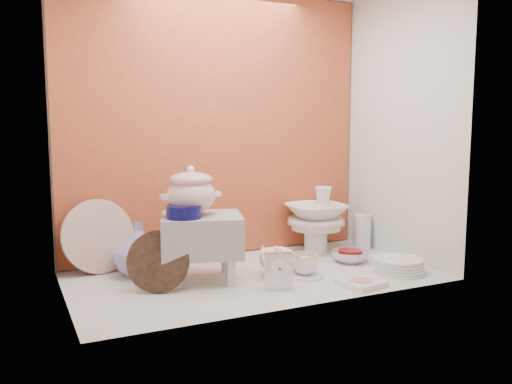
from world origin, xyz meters
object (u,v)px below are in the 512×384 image
Objects in this scene: floral_platter at (99,236)px; plush_pig at (278,259)px; porcelain_tower at (316,219)px; step_stool at (202,248)px; dinner_plate_stack at (398,265)px; gold_rim_teacup at (305,264)px; soup_tureen at (191,190)px; crystal_bowl at (350,256)px; blue_white_vase at (139,249)px; mantel_clock at (279,269)px.

plush_pig is at bearing -27.29° from floral_platter.
plush_pig is at bearing -142.91° from porcelain_tower.
dinner_plate_stack is (0.95, -0.31, -0.12)m from step_stool.
plush_pig is 1.93× the size of gold_rim_teacup.
soup_tureen is at bearing 160.50° from gold_rim_teacup.
floral_platter reaches higher than crystal_bowl.
crystal_bowl is at bearing 20.25° from gold_rim_teacup.
blue_white_vase is 1.14m from crystal_bowl.
floral_platter is at bearing 140.98° from blue_white_vase.
blue_white_vase is at bearing 167.25° from crystal_bowl.
mantel_clock is at bearing -156.26° from crystal_bowl.
blue_white_vase is at bearing 157.10° from step_stool.
floral_platter is 1.91× the size of crystal_bowl.
porcelain_tower is (-0.15, 0.56, 0.16)m from dinner_plate_stack.
plush_pig is (0.81, -0.42, -0.11)m from floral_platter.
dinner_plate_stack is at bearing -18.11° from soup_tureen.
plush_pig is at bearing -23.59° from blue_white_vase.
porcelain_tower reaches higher than step_stool.
plush_pig is 0.65× the size of porcelain_tower.
dinner_plate_stack is (0.57, -0.25, -0.04)m from plush_pig.
floral_platter is at bearing 163.03° from crystal_bowl.
step_stool is 2.91× the size of gold_rim_teacup.
soup_tureen is at bearing -164.41° from porcelain_tower.
step_stool reaches higher than mantel_clock.
step_stool is 0.84m from porcelain_tower.
step_stool is 1.36× the size of soup_tureen.
mantel_clock is 0.48× the size of porcelain_tower.
porcelain_tower is at bearing -4.76° from floral_platter.
step_stool is 2.03× the size of mantel_clock.
dinner_plate_stack is (0.47, -0.14, -0.03)m from gold_rim_teacup.
step_stool is at bearing 158.39° from plush_pig.
gold_rim_teacup reaches higher than dinner_plate_stack.
step_stool is at bearing -39.79° from floral_platter.
step_stool reaches higher than crystal_bowl.
plush_pig is at bearing 81.08° from mantel_clock.
dinner_plate_stack is (1.00, -0.33, -0.40)m from soup_tureen.
floral_platter is 1.24m from porcelain_tower.
porcelain_tower is at bearing 15.59° from soup_tureen.
mantel_clock reaches higher than gold_rim_teacup.
plush_pig is 0.47m from crystal_bowl.
floral_platter reaches higher than mantel_clock.
floral_platter is 1.42× the size of blue_white_vase.
gold_rim_teacup is (0.91, -0.53, -0.12)m from floral_platter.
blue_white_vase is at bearing 154.17° from mantel_clock.
crystal_bowl is (0.89, -0.05, -0.41)m from soup_tureen.
floral_platter is 2.93× the size of gold_rim_teacup.
dinner_plate_stack reaches higher than crystal_bowl.
soup_tureen is 1.13m from dinner_plate_stack.
dinner_plate_stack is (1.21, -0.53, -0.10)m from blue_white_vase.
blue_white_vase is 2.06× the size of gold_rim_teacup.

